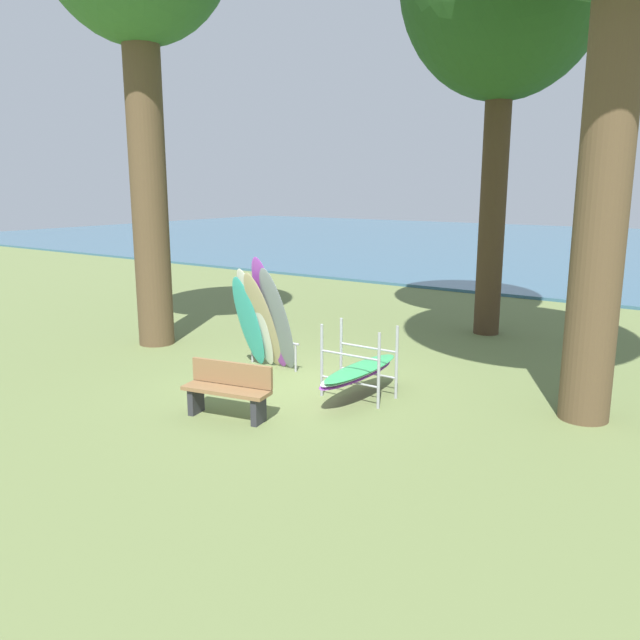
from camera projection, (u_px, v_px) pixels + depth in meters
name	position (u px, v px, depth m)	size (l,w,h in m)	color
ground_plane	(299.00, 383.00, 11.52)	(80.00, 80.00, 0.00)	olive
lake_water	(614.00, 249.00, 34.83)	(80.00, 36.00, 0.10)	#38607A
leaning_board_pile	(263.00, 319.00, 12.08)	(1.29, 0.90, 2.26)	#38B2AD
board_storage_rack	(359.00, 370.00, 10.66)	(1.15, 2.10, 1.25)	#9EA0A5
park_bench	(228.00, 389.00, 9.75)	(1.45, 0.67, 0.85)	#2D2D33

